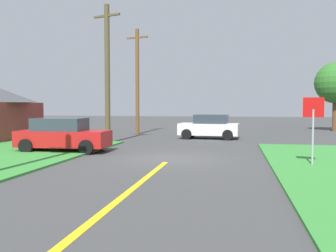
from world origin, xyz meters
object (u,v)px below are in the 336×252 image
parked_car_near_building (63,135)px  utility_pole_mid (107,72)px  stop_sign (313,118)px  utility_pole_far (137,80)px  oak_tree_left (336,83)px  car_approaching_junction (209,127)px

parked_car_near_building → utility_pole_mid: bearing=78.9°
stop_sign → parked_car_near_building: stop_sign is taller
stop_sign → utility_pole_far: utility_pole_far is taller
utility_pole_far → oak_tree_left: bearing=20.9°
car_approaching_junction → oak_tree_left: size_ratio=0.68×
oak_tree_left → stop_sign: bearing=-106.1°
parked_car_near_building → oak_tree_left: size_ratio=0.73×
oak_tree_left → car_approaching_junction: bearing=-137.8°
utility_pole_mid → car_approaching_junction: bearing=34.9°
parked_car_near_building → utility_pole_far: utility_pole_far is taller
stop_sign → utility_pole_far: size_ratio=0.31×
stop_sign → utility_pole_mid: bearing=-19.0°
parked_car_near_building → utility_pole_mid: utility_pole_mid is taller
stop_sign → car_approaching_junction: size_ratio=0.62×
stop_sign → oak_tree_left: bearing=-92.0°
parked_car_near_building → utility_pole_mid: 5.48m
parked_car_near_building → oak_tree_left: bearing=44.7°
utility_pole_mid → oak_tree_left: utility_pole_mid is taller
car_approaching_junction → parked_car_near_building: same height
car_approaching_junction → utility_pole_far: size_ratio=0.50×
utility_pole_far → stop_sign: bearing=-53.1°
car_approaching_junction → oak_tree_left: (10.19, 9.23, 3.35)m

